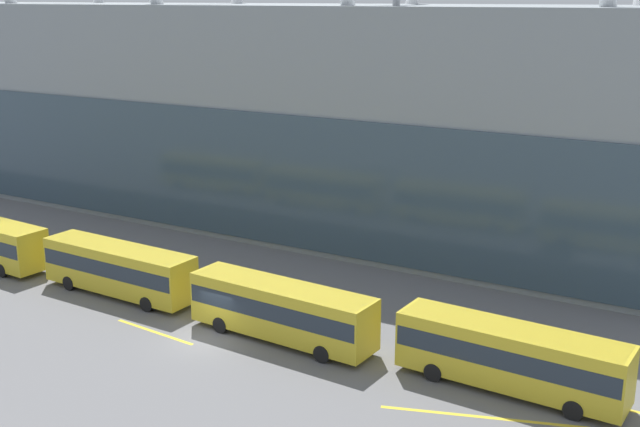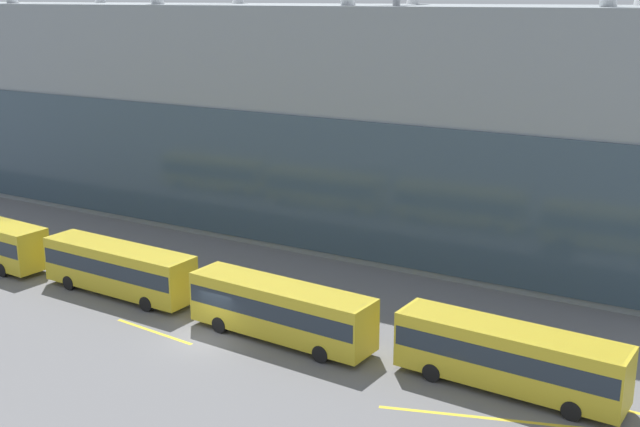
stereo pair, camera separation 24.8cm
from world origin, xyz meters
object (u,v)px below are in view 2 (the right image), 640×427
(shuttle_bus_1, at_px, (119,267))
(shuttle_bus_2, at_px, (280,308))
(shuttle_bus_3, at_px, (509,354))
(airliner_at_gate_far, at_px, (331,141))
(floodlight_mast, at_px, (396,21))

(shuttle_bus_1, height_order, shuttle_bus_2, same)
(shuttle_bus_2, relative_size, shuttle_bus_3, 1.00)
(airliner_at_gate_far, bearing_deg, floodlight_mast, 50.65)
(shuttle_bus_1, xyz_separation_m, floodlight_mast, (12.36, 16.33, 15.88))
(shuttle_bus_1, bearing_deg, shuttle_bus_2, -0.74)
(airliner_at_gate_far, relative_size, shuttle_bus_1, 3.30)
(shuttle_bus_3, bearing_deg, shuttle_bus_2, -174.64)
(shuttle_bus_2, height_order, shuttle_bus_3, same)
(shuttle_bus_3, xyz_separation_m, floodlight_mast, (-14.55, 16.23, 15.88))
(shuttle_bus_3, distance_m, floodlight_mast, 26.97)
(shuttle_bus_1, relative_size, shuttle_bus_3, 1.00)
(shuttle_bus_1, relative_size, floodlight_mast, 0.43)
(airliner_at_gate_far, distance_m, shuttle_bus_1, 34.74)
(airliner_at_gate_far, bearing_deg, shuttle_bus_2, 35.28)
(shuttle_bus_2, bearing_deg, shuttle_bus_3, 5.99)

